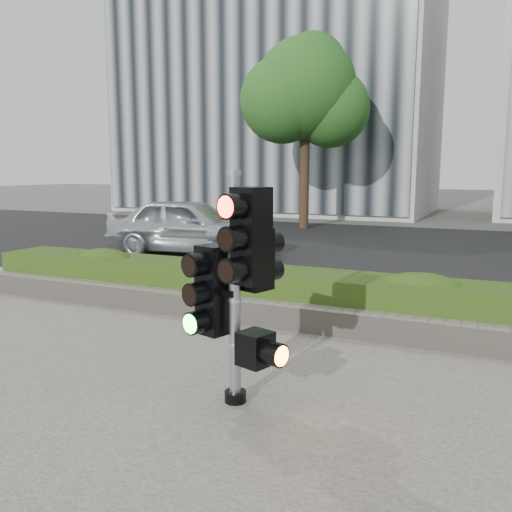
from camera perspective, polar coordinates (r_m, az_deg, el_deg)
ground at (r=6.01m, az=-1.38°, el=-12.79°), size 120.00×120.00×0.00m
sidewalk at (r=4.16m, az=-18.16°, el=-23.79°), size 16.00×11.00×0.03m
road at (r=15.37m, az=15.22°, el=0.45°), size 60.00×13.00×0.02m
curb at (r=8.79m, az=7.71°, el=-5.34°), size 60.00×0.25×0.12m
stone_wall at (r=7.61m, az=4.95°, el=-6.49°), size 12.00×0.32×0.34m
hedge at (r=8.16m, az=6.51°, el=-4.20°), size 12.00×1.00×0.68m
building_left at (r=30.71m, az=2.54°, el=18.97°), size 16.00×9.00×15.00m
tree_left at (r=20.96m, az=5.24°, el=16.77°), size 4.61×4.03×7.34m
traffic_signal at (r=5.03m, az=-1.76°, el=-2.26°), size 0.81×0.67×2.21m
car_silver at (r=14.39m, az=-7.05°, el=3.16°), size 4.54×2.20×1.49m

